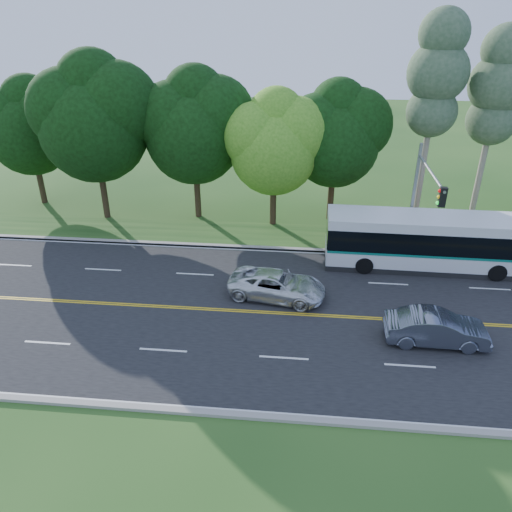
# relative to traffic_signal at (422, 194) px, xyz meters

# --- Properties ---
(ground) EXTENTS (120.00, 120.00, 0.00)m
(ground) POSITION_rel_traffic_signal_xyz_m (-6.49, -5.40, -4.67)
(ground) COLOR #224A18
(ground) RESTS_ON ground
(road) EXTENTS (60.00, 14.00, 0.02)m
(road) POSITION_rel_traffic_signal_xyz_m (-6.49, -5.40, -4.66)
(road) COLOR black
(road) RESTS_ON ground
(curb_north) EXTENTS (60.00, 0.30, 0.15)m
(curb_north) POSITION_rel_traffic_signal_xyz_m (-6.49, 1.75, -4.60)
(curb_north) COLOR #9A948B
(curb_north) RESTS_ON ground
(curb_south) EXTENTS (60.00, 0.30, 0.15)m
(curb_south) POSITION_rel_traffic_signal_xyz_m (-6.49, -12.55, -4.60)
(curb_south) COLOR #9A948B
(curb_south) RESTS_ON ground
(grass_verge) EXTENTS (60.00, 4.00, 0.10)m
(grass_verge) POSITION_rel_traffic_signal_xyz_m (-6.49, 3.60, -4.62)
(grass_verge) COLOR #224A18
(grass_verge) RESTS_ON ground
(lane_markings) EXTENTS (57.60, 13.82, 0.00)m
(lane_markings) POSITION_rel_traffic_signal_xyz_m (-6.59, -5.40, -4.65)
(lane_markings) COLOR gold
(lane_markings) RESTS_ON road
(tree_row) EXTENTS (44.70, 9.10, 13.84)m
(tree_row) POSITION_rel_traffic_signal_xyz_m (-11.65, 6.73, 2.06)
(tree_row) COLOR black
(tree_row) RESTS_ON ground
(bougainvillea_hedge) EXTENTS (9.50, 2.25, 1.50)m
(bougainvillea_hedge) POSITION_rel_traffic_signal_xyz_m (0.69, 2.75, -3.95)
(bougainvillea_hedge) COLOR #A20D3A
(bougainvillea_hedge) RESTS_ON ground
(traffic_signal) EXTENTS (0.42, 6.10, 7.00)m
(traffic_signal) POSITION_rel_traffic_signal_xyz_m (0.00, 0.00, 0.00)
(traffic_signal) COLOR gray
(traffic_signal) RESTS_ON ground
(transit_bus) EXTENTS (12.30, 2.86, 3.21)m
(transit_bus) POSITION_rel_traffic_signal_xyz_m (1.15, 0.34, -3.06)
(transit_bus) COLOR silver
(transit_bus) RESTS_ON road
(sedan) EXTENTS (4.68, 1.69, 1.54)m
(sedan) POSITION_rel_traffic_signal_xyz_m (-0.09, -7.06, -3.88)
(sedan) COLOR slate
(sedan) RESTS_ON road
(suv) EXTENTS (5.46, 3.20, 1.43)m
(suv) POSITION_rel_traffic_signal_xyz_m (-7.61, -3.85, -3.94)
(suv) COLOR white
(suv) RESTS_ON road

